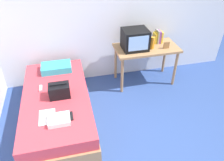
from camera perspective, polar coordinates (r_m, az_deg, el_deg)
ground_plane at (r=3.24m, az=5.90°, el=-17.70°), size 8.00×8.00×0.00m
wall_back at (r=4.09m, az=-2.06°, el=17.11°), size 5.20×0.10×2.60m
bed at (r=3.55m, az=-13.89°, el=-6.90°), size 1.00×2.00×0.51m
desk at (r=4.16m, az=8.85°, el=7.38°), size 1.16×0.60×0.76m
tv at (r=3.95m, az=5.99°, el=10.57°), size 0.44×0.39×0.36m
water_bottle at (r=4.03m, az=10.45°, el=9.56°), size 0.08×0.08×0.22m
book_row at (r=4.28m, az=11.82°, el=11.02°), size 0.15×0.16×0.25m
picture_frame at (r=4.11m, az=13.95°, el=8.89°), size 0.11×0.02×0.12m
pillow at (r=3.92m, az=-14.24°, el=3.30°), size 0.50×0.31×0.11m
handbag at (r=3.28m, az=-13.50°, el=-2.59°), size 0.30×0.20×0.22m
magazine at (r=3.05m, az=-16.49°, el=-9.05°), size 0.21×0.29×0.01m
remote_dark at (r=2.98m, az=-10.51°, el=-9.03°), size 0.04×0.16×0.02m
remote_silver at (r=3.57m, az=-18.02°, el=-1.89°), size 0.04×0.14×0.02m
folded_towel at (r=2.94m, az=-13.57°, el=-9.85°), size 0.28×0.22×0.07m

